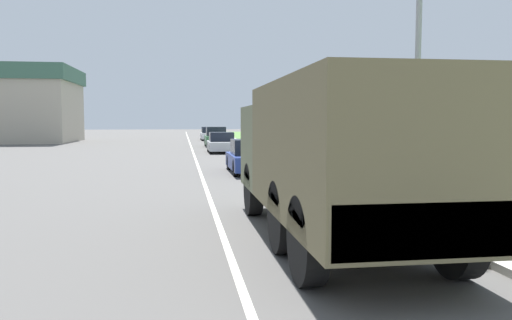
{
  "coord_description": "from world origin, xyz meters",
  "views": [
    {
      "loc": [
        -0.72,
        3.75,
        2.1
      ],
      "look_at": [
        0.75,
        13.64,
        1.32
      ],
      "focal_mm": 35.0,
      "sensor_mm": 36.0,
      "label": 1
    }
  ],
  "objects_px": {
    "car_second_ahead": "(221,143)",
    "car_nearest_ahead": "(253,157)",
    "pickup_truck": "(474,163)",
    "car_fourth_ahead": "(209,134)",
    "lamp_post": "(411,8)",
    "car_third_ahead": "(216,138)",
    "military_truck": "(334,152)"
  },
  "relations": [
    {
      "from": "car_fourth_ahead",
      "to": "military_truck",
      "type": "bearing_deg",
      "value": -90.38
    },
    {
      "from": "military_truck",
      "to": "lamp_post",
      "type": "height_order",
      "value": "lamp_post"
    },
    {
      "from": "car_third_ahead",
      "to": "pickup_truck",
      "type": "relative_size",
      "value": 0.75
    },
    {
      "from": "car_fourth_ahead",
      "to": "car_third_ahead",
      "type": "bearing_deg",
      "value": -90.67
    },
    {
      "from": "car_fourth_ahead",
      "to": "car_second_ahead",
      "type": "bearing_deg",
      "value": -90.81
    },
    {
      "from": "military_truck",
      "to": "car_nearest_ahead",
      "type": "xyz_separation_m",
      "value": [
        0.27,
        11.77,
        -0.94
      ]
    },
    {
      "from": "car_second_ahead",
      "to": "lamp_post",
      "type": "height_order",
      "value": "lamp_post"
    },
    {
      "from": "car_second_ahead",
      "to": "car_nearest_ahead",
      "type": "bearing_deg",
      "value": -88.84
    },
    {
      "from": "car_nearest_ahead",
      "to": "lamp_post",
      "type": "bearing_deg",
      "value": -74.88
    },
    {
      "from": "car_second_ahead",
      "to": "lamp_post",
      "type": "distance_m",
      "value": 22.63
    },
    {
      "from": "military_truck",
      "to": "car_third_ahead",
      "type": "height_order",
      "value": "military_truck"
    },
    {
      "from": "car_fourth_ahead",
      "to": "pickup_truck",
      "type": "xyz_separation_m",
      "value": [
        5.6,
        -41.38,
        0.22
      ]
    },
    {
      "from": "pickup_truck",
      "to": "car_third_ahead",
      "type": "bearing_deg",
      "value": 101.94
    },
    {
      "from": "car_fourth_ahead",
      "to": "pickup_truck",
      "type": "relative_size",
      "value": 0.89
    },
    {
      "from": "car_third_ahead",
      "to": "lamp_post",
      "type": "bearing_deg",
      "value": -85.09
    },
    {
      "from": "car_third_ahead",
      "to": "car_fourth_ahead",
      "type": "height_order",
      "value": "car_third_ahead"
    },
    {
      "from": "car_second_ahead",
      "to": "pickup_truck",
      "type": "xyz_separation_m",
      "value": [
        5.9,
        -19.67,
        0.26
      ]
    },
    {
      "from": "car_third_ahead",
      "to": "car_fourth_ahead",
      "type": "relative_size",
      "value": 0.85
    },
    {
      "from": "car_nearest_ahead",
      "to": "pickup_truck",
      "type": "xyz_separation_m",
      "value": [
        5.64,
        -6.55,
        0.26
      ]
    },
    {
      "from": "pickup_truck",
      "to": "lamp_post",
      "type": "height_order",
      "value": "lamp_post"
    },
    {
      "from": "car_third_ahead",
      "to": "car_fourth_ahead",
      "type": "bearing_deg",
      "value": 89.33
    },
    {
      "from": "military_truck",
      "to": "car_second_ahead",
      "type": "relative_size",
      "value": 1.86
    },
    {
      "from": "military_truck",
      "to": "lamp_post",
      "type": "xyz_separation_m",
      "value": [
        2.69,
        2.8,
        3.14
      ]
    },
    {
      "from": "pickup_truck",
      "to": "military_truck",
      "type": "bearing_deg",
      "value": -138.55
    },
    {
      "from": "car_second_ahead",
      "to": "car_fourth_ahead",
      "type": "xyz_separation_m",
      "value": [
        0.31,
        21.7,
        0.04
      ]
    },
    {
      "from": "car_third_ahead",
      "to": "lamp_post",
      "type": "xyz_separation_m",
      "value": [
        2.55,
        -29.66,
        3.97
      ]
    },
    {
      "from": "lamp_post",
      "to": "car_third_ahead",
      "type": "bearing_deg",
      "value": 94.91
    },
    {
      "from": "car_nearest_ahead",
      "to": "car_fourth_ahead",
      "type": "distance_m",
      "value": 34.83
    },
    {
      "from": "car_third_ahead",
      "to": "lamp_post",
      "type": "relative_size",
      "value": 0.52
    },
    {
      "from": "military_truck",
      "to": "car_nearest_ahead",
      "type": "height_order",
      "value": "military_truck"
    },
    {
      "from": "pickup_truck",
      "to": "lamp_post",
      "type": "distance_m",
      "value": 5.55
    },
    {
      "from": "car_second_ahead",
      "to": "car_third_ahead",
      "type": "relative_size",
      "value": 0.97
    }
  ]
}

